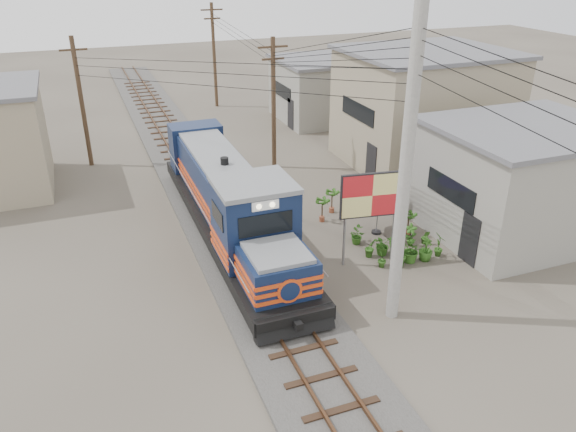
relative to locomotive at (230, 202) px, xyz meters
name	(u,v)px	position (x,y,z in m)	size (l,w,h in m)	color
ground	(288,329)	(0.00, -6.74, -1.63)	(120.00, 120.00, 0.00)	#473F35
ballast	(213,206)	(0.00, 3.26, -1.55)	(3.60, 70.00, 0.16)	#595651
track	(213,202)	(0.00, 3.26, -1.37)	(1.15, 70.00, 0.12)	#51331E
locomotive	(230,202)	(0.00, 0.00, 0.00)	(2.74, 14.89, 3.69)	black
utility_pole_main	(405,176)	(3.50, -7.24, 3.37)	(0.40, 0.40, 10.00)	#9E9B93
wooden_pole_mid	(274,102)	(4.50, 7.26, 2.04)	(1.60, 0.24, 7.00)	#4C3826
wooden_pole_far	(214,54)	(4.80, 21.26, 2.30)	(1.60, 0.24, 7.50)	#4C3826
wooden_pole_left	(81,100)	(-5.00, 11.26, 2.04)	(1.60, 0.24, 7.00)	#4C3826
power_lines	(207,47)	(-0.14, 1.76, 5.93)	(9.65, 19.00, 3.30)	black
shophouse_front	(522,180)	(11.50, -3.74, 0.73)	(7.35, 6.30, 4.70)	gray
shophouse_mid	(423,108)	(12.50, 5.26, 1.48)	(8.40, 7.35, 6.20)	gray
shophouse_back	(323,89)	(11.00, 15.26, 0.48)	(6.30, 6.30, 4.20)	gray
billboard	(372,197)	(4.40, -3.85, 1.11)	(2.39, 0.48, 3.71)	#99999E
market_umbrella	(379,190)	(5.91, -1.82, 0.36)	(2.51, 2.51, 2.27)	black
vendor	(399,204)	(7.49, -0.93, -0.90)	(0.53, 0.35, 1.46)	black
plant_nursery	(400,246)	(5.77, -3.92, -1.15)	(3.18, 2.97, 1.08)	#2B5919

